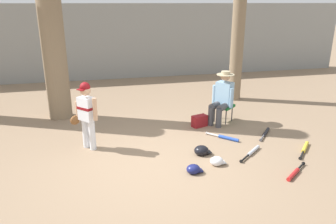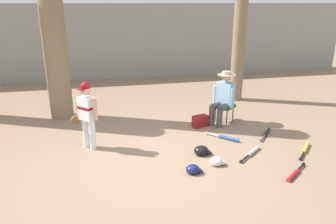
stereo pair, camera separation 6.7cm
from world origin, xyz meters
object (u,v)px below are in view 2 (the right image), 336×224
Objects in this scene: tree_behind_spectator at (241,11)px; batting_helmet_white at (216,161)px; batting_helmet_navy at (193,169)px; bat_yellow_trainer at (305,149)px; folding_stool at (225,107)px; handbag_beside_stool at (200,121)px; batting_helmet_black at (201,151)px; bat_blue_youth at (226,138)px; bat_red_barrel at (294,174)px; bat_aluminum_silver at (252,152)px; tree_near_player at (51,15)px; seated_spectator at (223,96)px; young_ballplayer at (86,111)px; bat_black_composite at (266,133)px.

batting_helmet_white is at bearing -118.29° from tree_behind_spectator.
tree_behind_spectator is at bearing 57.47° from batting_helmet_navy.
bat_yellow_trainer is (-0.12, -3.49, -2.42)m from tree_behind_spectator.
folding_stool is 2.22m from batting_helmet_white.
batting_helmet_black is at bearing -107.12° from handbag_beside_stool.
bat_red_barrel is (0.51, -1.62, 0.00)m from bat_blue_youth.
bat_aluminum_silver is 1.35m from batting_helmet_navy.
batting_helmet_black is (-0.42, -1.36, -0.05)m from handbag_beside_stool.
tree_near_player is 4.56× the size of seated_spectator.
bat_yellow_trainer is at bearing -4.79° from bat_aluminum_silver.
bat_yellow_trainer is (1.05, -0.09, -0.00)m from bat_aluminum_silver.
young_ballplayer reaches higher than seated_spectator.
seated_spectator is 3.75× the size of batting_helmet_black.
bat_red_barrel is at bearing -72.47° from bat_blue_youth.
handbag_beside_stool reaches higher than batting_helmet_white.
handbag_beside_stool is at bearing -132.08° from tree_behind_spectator.
tree_near_player is at bearing 146.93° from bat_blue_youth.
bat_yellow_trainer is (4.00, -1.04, -0.71)m from young_ballplayer.
tree_behind_spectator is 4.99m from bat_red_barrel.
bat_black_composite is (-0.46, -2.63, -2.42)m from tree_behind_spectator.
tree_behind_spectator is 4.63× the size of seated_spectator.
bat_aluminum_silver is at bearing -108.94° from tree_behind_spectator.
young_ballplayer is (-4.12, -2.45, -1.71)m from tree_behind_spectator.
seated_spectator is 2.11m from bat_yellow_trainer.
batting_helmet_black reaches higher than bat_yellow_trainer.
batting_helmet_white is (-0.87, -1.93, -0.57)m from seated_spectator.
handbag_beside_stool is 0.59× the size of bat_blue_youth.
tree_near_player is at bearing 160.87° from seated_spectator.
bat_yellow_trainer is at bearing -33.09° from tree_near_player.
folding_stool reaches higher than bat_aluminum_silver.
batting_helmet_navy reaches higher than bat_black_composite.
tree_behind_spectator reaches higher than bat_yellow_trainer.
bat_yellow_trainer is (0.91, -1.82, -0.33)m from folding_stool.
tree_near_player is 9.73× the size of folding_stool.
handbag_beside_stool is (3.09, -1.40, -2.26)m from tree_near_player.
folding_stool is 0.29m from seated_spectator.
tree_near_player reaches higher than bat_yellow_trainer.
bat_aluminum_silver is 1.03× the size of bat_yellow_trainer.
batting_helmet_white is (2.80, -3.20, -2.32)m from tree_near_player.
batting_helmet_navy is (-0.77, -1.98, -0.06)m from handbag_beside_stool.
seated_spectator is (-0.08, -0.06, 0.28)m from folding_stool.
batting_helmet_white reaches higher than bat_aluminum_silver.
bat_red_barrel is 1.27m from batting_helmet_white.
folding_stool is 2.06m from bat_yellow_trainer.
bat_black_composite is at bearing 47.47° from bat_aluminum_silver.
bat_blue_youth is 1.59m from batting_helmet_navy.
handbag_beside_stool is 0.54× the size of bat_aluminum_silver.
batting_helmet_navy is (-1.34, -2.11, -0.57)m from seated_spectator.
bat_blue_youth is 0.76m from bat_aluminum_silver.
seated_spectator is 1.95× the size of bat_yellow_trainer.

